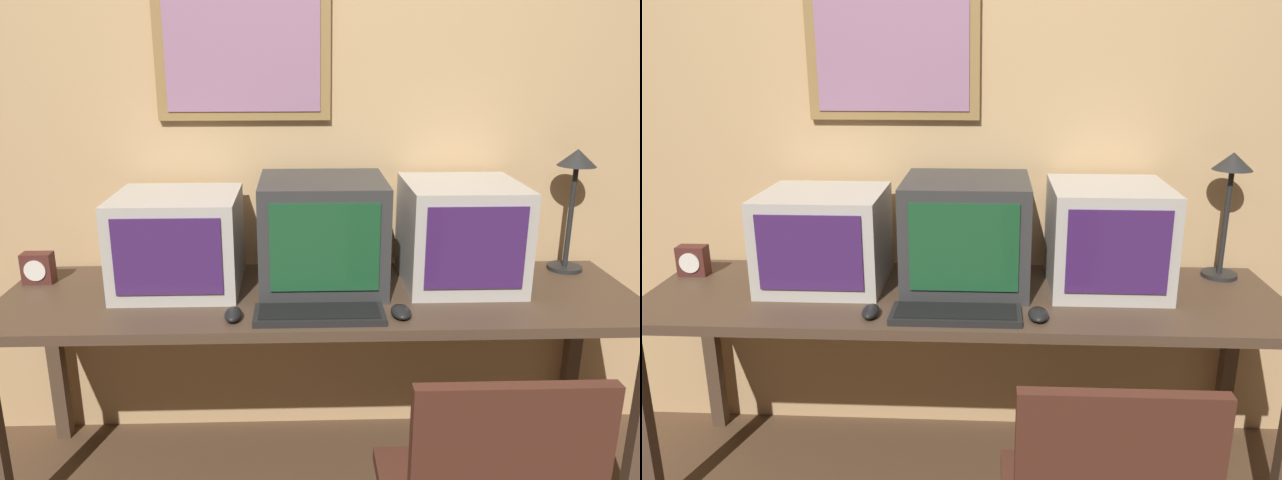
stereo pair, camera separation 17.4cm
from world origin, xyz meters
TOP-DOWN VIEW (x-y plane):
  - wall_back at (-0.00, 1.51)m, footprint 8.00×0.08m
  - desk at (0.00, 1.13)m, footprint 2.28×0.65m
  - monitor_left at (-0.51, 1.22)m, footprint 0.44×0.41m
  - monitor_center at (0.01, 1.22)m, footprint 0.45×0.42m
  - monitor_right at (0.52, 1.23)m, footprint 0.42×0.42m
  - keyboard_main at (-0.01, 0.92)m, footprint 0.43×0.16m
  - mouse_near_keyboard at (0.26, 0.92)m, footprint 0.07×0.11m
  - mouse_far_corner at (-0.29, 0.91)m, footprint 0.06×0.11m
  - desk_clock at (-1.05, 1.28)m, footprint 0.11×0.07m
  - desk_lamp at (0.99, 1.36)m, footprint 0.15×0.15m

SIDE VIEW (x-z plane):
  - desk at x=0.00m, z-range 0.31..1.06m
  - keyboard_main at x=-0.01m, z-range 0.76..0.78m
  - mouse_near_keyboard at x=0.26m, z-range 0.76..0.79m
  - mouse_far_corner at x=-0.29m, z-range 0.76..0.79m
  - desk_clock at x=-1.05m, z-range 0.76..0.87m
  - monitor_left at x=-0.51m, z-range 0.76..1.11m
  - monitor_right at x=0.52m, z-range 0.76..1.14m
  - monitor_center at x=0.01m, z-range 0.76..1.16m
  - desk_lamp at x=0.99m, z-range 0.88..1.36m
  - wall_back at x=0.00m, z-range 0.00..2.60m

